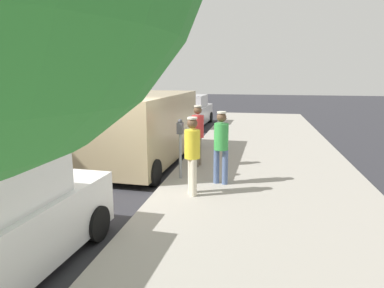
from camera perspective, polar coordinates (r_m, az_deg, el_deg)
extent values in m
plane|color=#2D2D33|center=(8.36, -12.36, -7.72)|extent=(80.00, 80.00, 0.00)
cube|color=#9E998E|center=(7.70, 12.62, -8.88)|extent=(5.00, 32.00, 0.15)
cylinder|color=gray|center=(8.47, -1.99, -2.07)|extent=(0.07, 0.07, 1.15)
cube|color=#4C4C51|center=(8.33, -2.03, 2.71)|extent=(0.14, 0.18, 0.28)
sphere|color=#47474C|center=(8.31, -2.04, 3.87)|extent=(0.12, 0.12, 0.12)
cylinder|color=#726656|center=(9.74, 1.19, -1.18)|extent=(0.14, 0.14, 0.84)
cylinder|color=#726656|center=(9.54, 0.74, -1.45)|extent=(0.14, 0.14, 0.84)
cylinder|color=red|center=(9.50, 0.98, 3.00)|extent=(0.34, 0.34, 0.63)
sphere|color=brown|center=(9.44, 0.99, 5.75)|extent=(0.23, 0.23, 0.23)
cylinder|color=silver|center=(9.43, 1.00, 6.43)|extent=(0.22, 0.22, 0.04)
cylinder|color=beige|center=(7.28, 0.26, -5.75)|extent=(0.14, 0.14, 0.82)
cylinder|color=beige|center=(7.48, -0.17, -5.26)|extent=(0.14, 0.14, 0.82)
cylinder|color=yellow|center=(7.20, 0.04, -0.02)|extent=(0.34, 0.34, 0.62)
sphere|color=brown|center=(7.12, 0.05, 3.53)|extent=(0.22, 0.22, 0.22)
cylinder|color=silver|center=(7.10, 0.05, 4.42)|extent=(0.21, 0.21, 0.04)
cylinder|color=#4C608C|center=(8.09, 5.62, -3.93)|extent=(0.14, 0.14, 0.84)
cylinder|color=#4C608C|center=(8.15, 4.15, -3.77)|extent=(0.14, 0.14, 0.84)
cylinder|color=green|center=(7.95, 4.98, 1.26)|extent=(0.34, 0.34, 0.63)
sphere|color=brown|center=(7.88, 5.04, 4.55)|extent=(0.23, 0.23, 0.23)
cylinder|color=silver|center=(7.87, 5.05, 5.37)|extent=(0.22, 0.22, 0.04)
cube|color=tan|center=(10.49, -7.79, 2.98)|extent=(2.17, 5.26, 1.96)
cube|color=black|center=(8.22, -13.91, 3.09)|extent=(1.84, 0.14, 0.88)
cylinder|color=black|center=(8.47, -6.50, -4.85)|extent=(0.24, 0.69, 0.68)
cylinder|color=black|center=(9.26, -17.69, -3.89)|extent=(0.24, 0.69, 0.68)
cylinder|color=black|center=(12.30, -0.16, 0.46)|extent=(0.24, 0.69, 0.68)
cylinder|color=black|center=(12.85, -8.44, 0.83)|extent=(0.24, 0.69, 0.68)
cube|color=#BCBCC1|center=(18.14, -0.49, 4.98)|extent=(1.95, 4.45, 0.89)
cube|color=#BCBCC1|center=(18.28, -0.33, 7.37)|extent=(1.66, 2.03, 0.60)
cylinder|color=black|center=(16.40, 1.12, 3.17)|extent=(0.24, 0.61, 0.60)
cylinder|color=black|center=(16.83, -4.63, 3.35)|extent=(0.24, 0.61, 0.60)
cylinder|color=black|center=(19.61, 3.08, 4.57)|extent=(0.24, 0.61, 0.60)
cylinder|color=black|center=(19.97, -1.81, 4.71)|extent=(0.24, 0.61, 0.60)
cylinder|color=black|center=(6.00, -16.00, -12.82)|extent=(0.25, 0.61, 0.60)
cylinder|color=black|center=(6.98, -28.55, -10.29)|extent=(0.25, 0.61, 0.60)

